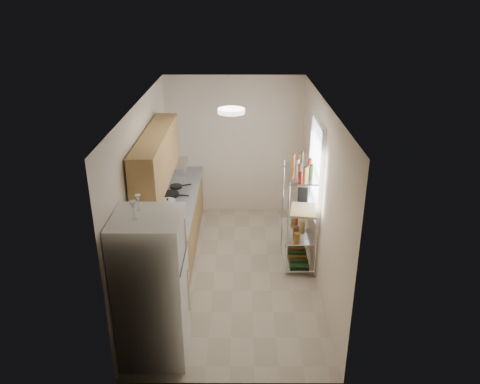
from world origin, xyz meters
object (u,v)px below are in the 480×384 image
at_px(espresso_machine, 303,191).
at_px(rice_cooker, 168,206).
at_px(refrigerator, 152,288).
at_px(frying_pan_large, 170,194).
at_px(cutting_board, 304,210).

bearing_deg(espresso_machine, rice_cooker, -161.84).
bearing_deg(espresso_machine, refrigerator, -119.66).
height_order(rice_cooker, frying_pan_large, rice_cooker).
relative_size(frying_pan_large, espresso_machine, 1.08).
bearing_deg(refrigerator, espresso_machine, 48.07).
bearing_deg(frying_pan_large, refrigerator, -76.97).
relative_size(rice_cooker, cutting_board, 0.48).
distance_m(rice_cooker, frying_pan_large, 0.60).
bearing_deg(espresso_machine, frying_pan_large, -177.96).
xyz_separation_m(refrigerator, cutting_board, (1.91, 1.74, 0.13)).
bearing_deg(refrigerator, frying_pan_large, 93.47).
distance_m(frying_pan_large, cutting_board, 2.21).
xyz_separation_m(frying_pan_large, espresso_machine, (2.10, -0.38, 0.22)).
distance_m(cutting_board, espresso_machine, 0.44).
bearing_deg(frying_pan_large, espresso_machine, -0.67).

